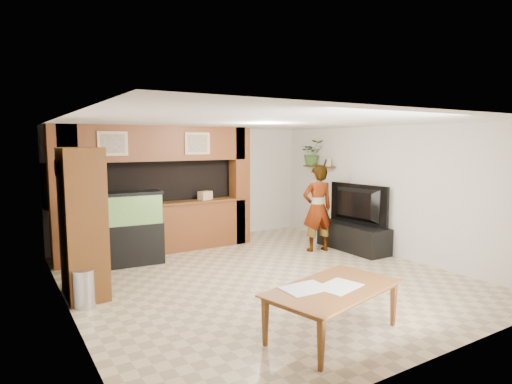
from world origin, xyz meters
TOP-DOWN VIEW (x-y plane):
  - floor at (0.00, 0.00)m, footprint 6.50×6.50m
  - ceiling at (0.00, 0.00)m, footprint 6.50×6.50m
  - wall_back at (0.00, 3.25)m, footprint 6.00×0.00m
  - wall_left at (-3.00, 0.00)m, footprint 0.00×6.50m
  - wall_right at (3.00, 0.00)m, footprint 0.00×6.50m
  - partition at (-0.95, 2.64)m, footprint 4.20×0.99m
  - wall_clock at (-2.97, 1.00)m, footprint 0.05×0.25m
  - wall_shelf at (2.85, 1.95)m, footprint 0.25×0.90m
  - pantry_cabinet at (-2.70, 0.67)m, footprint 0.55×0.90m
  - trash_can at (-2.80, 0.19)m, footprint 0.29×0.29m
  - aquarium at (-1.70, 1.95)m, footprint 1.24×0.46m
  - tv_stand at (2.65, 0.57)m, footprint 0.60×1.64m
  - television at (2.65, 0.57)m, footprint 0.34×1.49m
  - photo_frame at (2.85, 1.62)m, footprint 0.05×0.14m
  - potted_plant at (2.82, 2.19)m, footprint 0.69×0.65m
  - person at (1.94, 0.90)m, footprint 0.74×0.57m
  - microphone at (1.99, 0.74)m, footprint 0.04×0.10m
  - dining_table at (-0.45, -2.30)m, footprint 1.84×1.30m
  - newspaper_a at (-0.77, -2.13)m, footprint 0.54×0.40m
  - newspaper_b at (-0.40, -2.29)m, footprint 0.61×0.51m
  - counter_box at (0.10, 2.45)m, footprint 0.32×0.26m

SIDE VIEW (x-z plane):
  - floor at x=0.00m, z-range 0.00..0.00m
  - trash_can at x=-2.80m, z-range 0.00..0.54m
  - tv_stand at x=2.65m, z-range 0.00..0.55m
  - dining_table at x=-0.45m, z-range 0.00..0.59m
  - newspaper_b at x=-0.40m, z-range 0.59..0.60m
  - newspaper_a at x=-0.77m, z-range 0.59..0.60m
  - aquarium at x=-1.70m, z-range -0.02..1.36m
  - person at x=1.94m, z-range 0.00..1.81m
  - television at x=2.65m, z-range 0.55..1.40m
  - pantry_cabinet at x=-2.70m, z-range 0.00..2.20m
  - counter_box at x=0.10m, z-range 1.04..1.22m
  - wall_back at x=0.00m, z-range -1.70..4.30m
  - wall_left at x=-3.00m, z-range -1.95..4.55m
  - wall_right at x=3.00m, z-range -1.95..4.55m
  - partition at x=-0.95m, z-range 0.01..2.61m
  - wall_shelf at x=2.85m, z-range 1.68..1.72m
  - photo_frame at x=2.85m, z-range 1.72..1.91m
  - microphone at x=1.99m, z-range 1.78..1.93m
  - wall_clock at x=-2.97m, z-range 1.77..2.02m
  - potted_plant at x=2.82m, z-range 1.72..2.33m
  - ceiling at x=0.00m, z-range 2.60..2.60m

